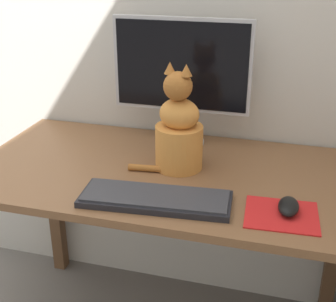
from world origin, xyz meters
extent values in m
cube|color=brown|center=(0.00, 0.00, 0.70)|extent=(1.25, 0.66, 0.02)
cube|color=brown|center=(-0.58, 0.29, 0.34)|extent=(0.05, 0.05, 0.68)
cube|color=brown|center=(0.58, 0.29, 0.34)|extent=(0.05, 0.05, 0.68)
cylinder|color=#B2B2B7|center=(-0.01, 0.23, 0.71)|extent=(0.17, 0.17, 0.01)
cylinder|color=#B2B2B7|center=(-0.01, 0.23, 0.78)|extent=(0.04, 0.04, 0.12)
cube|color=#B2B2B7|center=(-0.01, 0.23, 0.99)|extent=(0.48, 0.02, 0.32)
cube|color=black|center=(-0.01, 0.22, 0.99)|extent=(0.46, 0.00, 0.30)
cube|color=black|center=(0.03, -0.21, 0.72)|extent=(0.43, 0.18, 0.02)
cube|color=#333338|center=(0.03, -0.21, 0.73)|extent=(0.41, 0.16, 0.01)
cube|color=red|center=(0.37, -0.18, 0.71)|extent=(0.20, 0.18, 0.00)
ellipsoid|color=black|center=(0.39, -0.17, 0.73)|extent=(0.06, 0.10, 0.03)
cylinder|color=#D6893D|center=(0.04, 0.03, 0.78)|extent=(0.18, 0.18, 0.14)
ellipsoid|color=#D6893D|center=(0.04, 0.03, 0.89)|extent=(0.15, 0.14, 0.10)
sphere|color=#A36028|center=(0.03, 0.02, 0.98)|extent=(0.11, 0.11, 0.09)
cone|color=#A36028|center=(0.01, 0.03, 1.03)|extent=(0.04, 0.04, 0.04)
cone|color=#A36028|center=(0.06, 0.01, 1.03)|extent=(0.04, 0.04, 0.04)
cylinder|color=#A36028|center=(-0.02, -0.02, 0.72)|extent=(0.20, 0.04, 0.02)
camera|label=1|loc=(0.37, -1.30, 1.37)|focal=50.00mm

